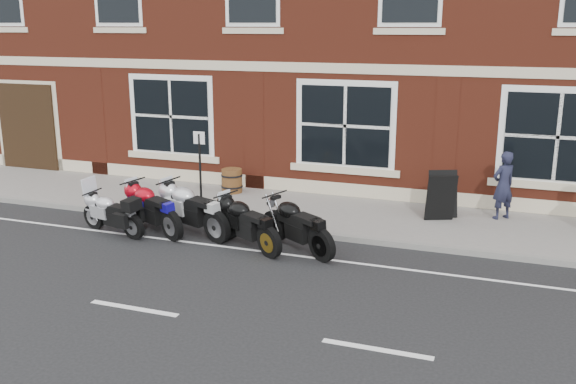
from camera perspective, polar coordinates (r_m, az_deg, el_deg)
name	(u,v)px	position (r m, az deg, el deg)	size (l,w,h in m)	color
ground	(216,249)	(13.27, -6.46, -5.08)	(80.00, 80.00, 0.00)	black
sidewalk	(269,208)	(15.86, -1.71, -1.43)	(30.00, 3.00, 0.12)	slate
kerb	(243,226)	(14.47, -3.99, -3.07)	(30.00, 0.16, 0.12)	slate
moto_touring_silver	(112,212)	(14.55, -15.39, -1.69)	(1.81, 0.63, 1.21)	black
moto_sport_red	(153,207)	(14.43, -11.95, -1.29)	(2.02, 1.15, 0.99)	black
moto_sport_black	(247,222)	(13.17, -3.66, -2.64)	(1.90, 1.20, 0.96)	black
moto_sport_silver	(192,207)	(14.12, -8.53, -1.37)	(2.19, 1.04, 1.04)	black
moto_naked_black	(297,223)	(12.98, 0.83, -2.78)	(1.93, 1.31, 0.99)	black
pedestrian_left	(503,185)	(15.41, 18.59, 0.56)	(0.57, 0.38, 1.58)	#1A1C2F
a_board_sign	(442,196)	(15.03, 13.53, -0.34)	(0.66, 0.44, 1.10)	black
barrel_planter	(232,181)	(17.10, -5.01, 1.01)	(0.57, 0.57, 0.63)	#4B3014
parking_sign	(200,168)	(14.77, -7.82, 2.10)	(0.28, 0.05, 2.01)	black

